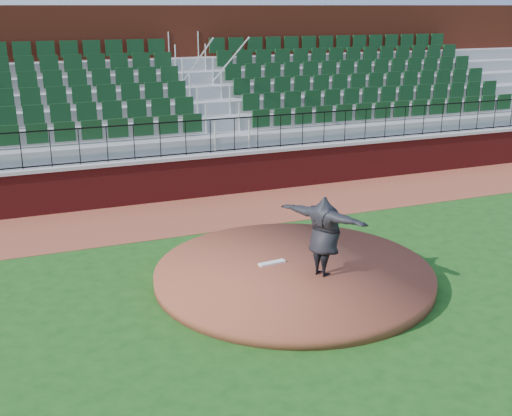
# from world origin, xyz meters

# --- Properties ---
(ground) EXTENTS (90.00, 90.00, 0.00)m
(ground) POSITION_xyz_m (0.00, 0.00, 0.00)
(ground) COLOR #184714
(ground) RESTS_ON ground
(warning_track) EXTENTS (34.00, 3.20, 0.01)m
(warning_track) POSITION_xyz_m (0.00, 5.40, 0.01)
(warning_track) COLOR brown
(warning_track) RESTS_ON ground
(field_wall) EXTENTS (34.00, 0.35, 1.20)m
(field_wall) POSITION_xyz_m (0.00, 7.00, 0.60)
(field_wall) COLOR maroon
(field_wall) RESTS_ON ground
(wall_cap) EXTENTS (34.00, 0.45, 0.10)m
(wall_cap) POSITION_xyz_m (0.00, 7.00, 1.25)
(wall_cap) COLOR #B7B7B7
(wall_cap) RESTS_ON field_wall
(wall_railing) EXTENTS (34.00, 0.05, 1.00)m
(wall_railing) POSITION_xyz_m (0.00, 7.00, 1.80)
(wall_railing) COLOR black
(wall_railing) RESTS_ON wall_cap
(seating_stands) EXTENTS (34.00, 5.10, 4.60)m
(seating_stands) POSITION_xyz_m (0.00, 9.72, 2.30)
(seating_stands) COLOR gray
(seating_stands) RESTS_ON ground
(concourse_wall) EXTENTS (34.00, 0.50, 5.50)m
(concourse_wall) POSITION_xyz_m (0.00, 12.52, 2.75)
(concourse_wall) COLOR maroon
(concourse_wall) RESTS_ON ground
(pitchers_mound) EXTENTS (5.81, 5.81, 0.25)m
(pitchers_mound) POSITION_xyz_m (0.40, 0.39, 0.12)
(pitchers_mound) COLOR brown
(pitchers_mound) RESTS_ON ground
(pitching_rubber) EXTENTS (0.61, 0.20, 0.04)m
(pitching_rubber) POSITION_xyz_m (0.09, 0.80, 0.27)
(pitching_rubber) COLOR white
(pitching_rubber) RESTS_ON pitchers_mound
(pitcher) EXTENTS (1.45, 2.06, 1.66)m
(pitcher) POSITION_xyz_m (0.84, -0.09, 1.08)
(pitcher) COLOR black
(pitcher) RESTS_ON pitchers_mound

